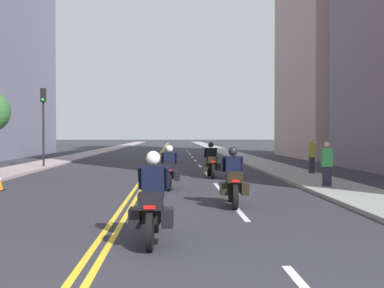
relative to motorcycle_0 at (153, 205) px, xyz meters
The scene contains 13 objects.
ground_plane 43.16m from the motorcycle_0, 91.18° to the left, with size 264.00×264.00×0.00m, color #2C2C35.
sidewalk_left 43.88m from the motorcycle_0, 100.43° to the left, with size 2.40×144.00×0.12m, color #9D8F91.
sidewalk_right 43.59m from the motorcycle_0, 81.86° to the left, with size 2.40×144.00×0.12m, color gray.
centreline_yellow_inner 43.17m from the motorcycle_0, 91.34° to the left, with size 0.12×132.00×0.01m, color yellow.
centreline_yellow_outer 43.16m from the motorcycle_0, 91.02° to the left, with size 0.12×132.00×0.01m, color yellow.
lane_dashes_white 24.24m from the motorcycle_0, 85.17° to the left, with size 0.14×56.40×0.01m.
motorcycle_0 is the anchor object (origin of this frame).
motorcycle_1 4.76m from the motorcycle_0, 65.08° to the left, with size 0.78×2.15×1.63m.
motorcycle_2 8.48m from the motorcycle_0, 88.44° to the left, with size 0.77×2.16×1.57m.
motorcycle_3 13.09m from the motorcycle_0, 80.83° to the left, with size 0.78×2.17×1.62m.
traffic_light_near 20.80m from the motorcycle_0, 110.23° to the left, with size 0.28×0.38×4.63m.
pedestrian_0 9.96m from the motorcycle_0, 54.24° to the left, with size 0.37×0.23×1.70m.
pedestrian_1 15.49m from the motorcycle_0, 63.29° to the left, with size 0.24×0.37×1.80m.
Camera 1 is at (1.25, -3.79, 1.95)m, focal length 44.80 mm.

